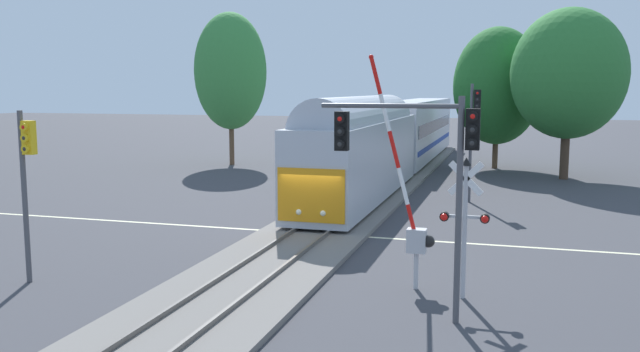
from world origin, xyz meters
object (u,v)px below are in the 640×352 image
object	(u,v)px
commuter_train	(396,135)
crossing_gate_near	(412,218)
crossing_signal_mast	(465,213)
traffic_signal_near_right	(420,154)
traffic_signal_near_left	(26,168)
oak_far_right	(569,74)
traffic_signal_far_side	(474,124)
pine_left_background	(230,71)
elm_centre_background	(497,86)

from	to	relation	value
commuter_train	crossing_gate_near	world-z (taller)	crossing_gate_near
crossing_signal_mast	traffic_signal_near_right	size ratio (longest dim) A/B	0.70
traffic_signal_near_left	oak_far_right	distance (m)	34.01
commuter_train	traffic_signal_near_left	xyz separation A→B (m)	(-6.33, -27.63, 0.72)
crossing_gate_near	traffic_signal_near_left	xyz separation A→B (m)	(-11.14, -2.65, 1.38)
crossing_gate_near	oak_far_right	bearing A→B (deg)	77.25
crossing_gate_near	traffic_signal_far_side	world-z (taller)	crossing_gate_near
traffic_signal_near_left	commuter_train	bearing A→B (deg)	77.10
crossing_signal_mast	traffic_signal_near_right	distance (m)	2.93
traffic_signal_near_left	oak_far_right	xyz separation A→B (m)	(17.15, 29.18, 3.29)
traffic_signal_near_right	pine_left_background	size ratio (longest dim) A/B	0.49
crossing_signal_mast	elm_centre_background	size ratio (longest dim) A/B	0.39
traffic_signal_far_side	elm_centre_background	distance (m)	15.70
commuter_train	crossing_signal_mast	distance (m)	26.28
crossing_signal_mast	oak_far_right	bearing A→B (deg)	80.61
crossing_signal_mast	pine_left_background	world-z (taller)	pine_left_background
commuter_train	pine_left_background	size ratio (longest dim) A/B	3.60
traffic_signal_near_right	oak_far_right	world-z (taller)	oak_far_right
traffic_signal_far_side	pine_left_background	xyz separation A→B (m)	(-18.90, 12.25, 3.09)
crossing_signal_mast	traffic_signal_near_right	bearing A→B (deg)	-115.41
crossing_signal_mast	commuter_train	bearing A→B (deg)	103.97
pine_left_background	traffic_signal_near_left	bearing A→B (deg)	-77.18
crossing_gate_near	pine_left_background	size ratio (longest dim) A/B	0.59
traffic_signal_far_side	pine_left_background	size ratio (longest dim) A/B	0.53
traffic_signal_near_right	elm_centre_background	distance (m)	33.98
traffic_signal_near_left	traffic_signal_far_side	world-z (taller)	traffic_signal_far_side
crossing_gate_near	oak_far_right	size ratio (longest dim) A/B	0.62
traffic_signal_near_left	oak_far_right	world-z (taller)	oak_far_right
crossing_signal_mast	oak_far_right	xyz separation A→B (m)	(4.47, 27.05, 4.36)
traffic_signal_far_side	crossing_gate_near	bearing A→B (deg)	-92.83
traffic_signal_near_right	oak_far_right	distance (m)	29.73
commuter_train	traffic_signal_near_right	world-z (taller)	traffic_signal_near_right
pine_left_background	oak_far_right	bearing A→B (deg)	-3.53
crossing_signal_mast	oak_far_right	size ratio (longest dim) A/B	0.36
pine_left_background	elm_centre_background	bearing A→B (deg)	9.57
crossing_signal_mast	pine_left_background	size ratio (longest dim) A/B	0.34
traffic_signal_near_left	oak_far_right	size ratio (longest dim) A/B	0.48
commuter_train	traffic_signal_far_side	xyz separation A→B (m)	(5.59, -9.21, 1.29)
traffic_signal_near_left	elm_centre_background	size ratio (longest dim) A/B	0.51
oak_far_right	elm_centre_background	xyz separation A→B (m)	(-4.49, 4.80, -0.74)
crossing_signal_mast	traffic_signal_near_left	size ratio (longest dim) A/B	0.76
traffic_signal_far_side	commuter_train	bearing A→B (deg)	121.25
crossing_gate_near	crossing_signal_mast	bearing A→B (deg)	-18.90
traffic_signal_near_right	pine_left_background	distance (m)	35.97
crossing_signal_mast	elm_centre_background	xyz separation A→B (m)	(-0.02, 31.85, 3.62)
crossing_signal_mast	traffic_signal_far_side	world-z (taller)	traffic_signal_far_side
oak_far_right	pine_left_background	world-z (taller)	pine_left_background
oak_far_right	commuter_train	bearing A→B (deg)	-171.83
traffic_signal_far_side	oak_far_right	world-z (taller)	oak_far_right
crossing_signal_mast	traffic_signal_near_right	world-z (taller)	traffic_signal_near_right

